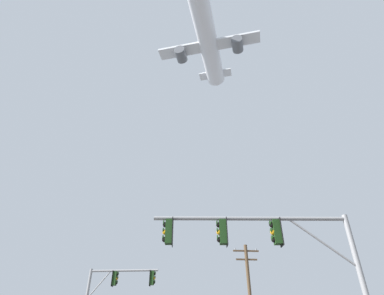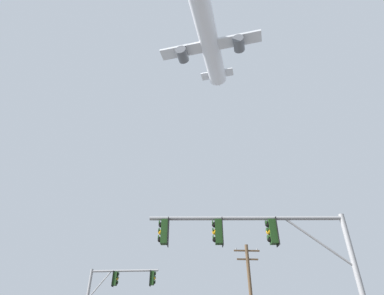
{
  "view_description": "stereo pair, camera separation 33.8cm",
  "coord_description": "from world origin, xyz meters",
  "px_view_note": "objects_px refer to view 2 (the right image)",
  "views": [
    {
      "loc": [
        -0.46,
        -4.67,
        1.49
      ],
      "look_at": [
        1.28,
        17.47,
        15.35
      ],
      "focal_mm": 28.37,
      "sensor_mm": 36.0,
      "label": 1
    },
    {
      "loc": [
        -0.13,
        -4.7,
        1.49
      ],
      "look_at": [
        1.28,
        17.47,
        15.35
      ],
      "focal_mm": 28.37,
      "sensor_mm": 36.0,
      "label": 2
    }
  ],
  "objects_px": {
    "signal_pole_near": "(266,245)",
    "airplane": "(209,42)",
    "signal_pole_far": "(113,290)",
    "utility_pole": "(251,294)"
  },
  "relations": [
    {
      "from": "signal_pole_near",
      "to": "airplane",
      "type": "xyz_separation_m",
      "value": [
        2.41,
        27.8,
        46.11
      ]
    },
    {
      "from": "signal_pole_near",
      "to": "airplane",
      "type": "relative_size",
      "value": 0.29
    },
    {
      "from": "signal_pole_far",
      "to": "airplane",
      "type": "xyz_separation_m",
      "value": [
        9.9,
        15.39,
        46.21
      ]
    },
    {
      "from": "utility_pole",
      "to": "airplane",
      "type": "distance_m",
      "value": 47.81
    },
    {
      "from": "signal_pole_far",
      "to": "utility_pole",
      "type": "relative_size",
      "value": 0.69
    },
    {
      "from": "signal_pole_near",
      "to": "utility_pole",
      "type": "bearing_deg",
      "value": 79.05
    },
    {
      "from": "airplane",
      "to": "signal_pole_far",
      "type": "bearing_deg",
      "value": -122.75
    },
    {
      "from": "signal_pole_near",
      "to": "signal_pole_far",
      "type": "distance_m",
      "value": 14.5
    },
    {
      "from": "signal_pole_near",
      "to": "signal_pole_far",
      "type": "height_order",
      "value": "signal_pole_far"
    },
    {
      "from": "signal_pole_near",
      "to": "utility_pole",
      "type": "xyz_separation_m",
      "value": [
        2.9,
        15.0,
        0.04
      ]
    }
  ]
}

